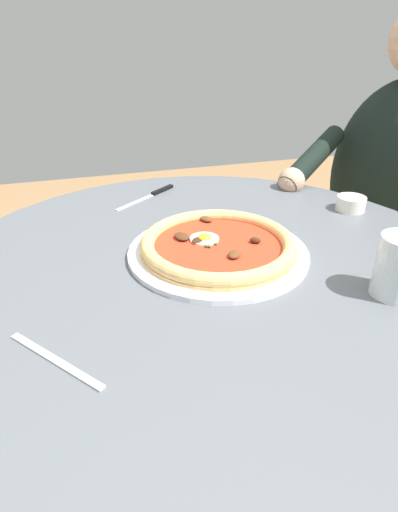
# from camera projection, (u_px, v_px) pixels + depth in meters

# --- Properties ---
(ground_plane) EXTENTS (6.00, 6.00, 0.02)m
(ground_plane) POSITION_uv_depth(u_px,v_px,m) (205.00, 504.00, 1.10)
(ground_plane) COLOR #9E754C
(dining_table) EXTENTS (0.99, 0.99, 0.74)m
(dining_table) POSITION_uv_depth(u_px,v_px,m) (207.00, 330.00, 0.82)
(dining_table) COLOR #565B60
(dining_table) RESTS_ON ground
(pizza_on_plate) EXTENTS (0.33, 0.33, 0.04)m
(pizza_on_plate) POSITION_uv_depth(u_px,v_px,m) (218.00, 246.00, 0.75)
(pizza_on_plate) COLOR white
(pizza_on_plate) RESTS_ON dining_table
(water_glass) EXTENTS (0.07, 0.07, 0.10)m
(water_glass) POSITION_uv_depth(u_px,v_px,m) (398.00, 269.00, 0.62)
(water_glass) COLOR silver
(water_glass) RESTS_ON dining_table
(steak_knife) EXTENTS (0.13, 0.17, 0.01)m
(steak_knife) POSITION_uv_depth(u_px,v_px,m) (154.00, 194.00, 1.03)
(steak_knife) COLOR silver
(steak_knife) RESTS_ON dining_table
(ramekin_capers) EXTENTS (0.07, 0.07, 0.03)m
(ramekin_capers) POSITION_uv_depth(u_px,v_px,m) (351.00, 203.00, 0.94)
(ramekin_capers) COLOR white
(ramekin_capers) RESTS_ON dining_table
(fork_utensil) EXTENTS (0.14, 0.11, 0.00)m
(fork_utensil) POSITION_uv_depth(u_px,v_px,m) (55.00, 360.00, 0.51)
(fork_utensil) COLOR #BCBCC1
(fork_utensil) RESTS_ON dining_table
(diner_person) EXTENTS (0.45, 0.58, 1.19)m
(diner_person) POSITION_uv_depth(u_px,v_px,m) (380.00, 241.00, 1.27)
(diner_person) COLOR #282833
(diner_person) RESTS_ON ground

